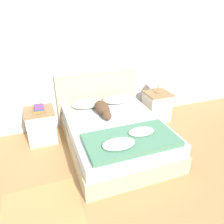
{
  "coord_description": "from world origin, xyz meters",
  "views": [
    {
      "loc": [
        -0.96,
        -1.72,
        2.21
      ],
      "look_at": [
        0.14,
        1.27,
        0.57
      ],
      "focal_mm": 35.0,
      "sensor_mm": 36.0,
      "label": 1
    }
  ],
  "objects_px": {
    "nightstand_right": "(156,106)",
    "pillow_left": "(87,103)",
    "dog": "(103,109)",
    "nightstand_left": "(41,125)",
    "bed": "(116,135)",
    "book_stack": "(38,108)",
    "table_lamp": "(159,80)",
    "pillow_right": "(117,99)"
  },
  "relations": [
    {
      "from": "nightstand_left",
      "to": "pillow_left",
      "type": "relative_size",
      "value": 1.06
    },
    {
      "from": "nightstand_right",
      "to": "book_stack",
      "type": "xyz_separation_m",
      "value": [
        -2.25,
        -0.01,
        0.33
      ]
    },
    {
      "from": "book_stack",
      "to": "table_lamp",
      "type": "height_order",
      "value": "table_lamp"
    },
    {
      "from": "bed",
      "to": "nightstand_right",
      "type": "relative_size",
      "value": 3.24
    },
    {
      "from": "nightstand_left",
      "to": "dog",
      "type": "relative_size",
      "value": 0.91
    },
    {
      "from": "table_lamp",
      "to": "pillow_right",
      "type": "bearing_deg",
      "value": 175.42
    },
    {
      "from": "nightstand_right",
      "to": "pillow_left",
      "type": "height_order",
      "value": "pillow_left"
    },
    {
      "from": "book_stack",
      "to": "pillow_left",
      "type": "bearing_deg",
      "value": 5.9
    },
    {
      "from": "table_lamp",
      "to": "pillow_left",
      "type": "bearing_deg",
      "value": 177.32
    },
    {
      "from": "pillow_right",
      "to": "bed",
      "type": "bearing_deg",
      "value": -112.18
    },
    {
      "from": "pillow_left",
      "to": "book_stack",
      "type": "xyz_separation_m",
      "value": [
        -0.83,
        -0.09,
        0.08
      ]
    },
    {
      "from": "nightstand_left",
      "to": "pillow_right",
      "type": "relative_size",
      "value": 1.06
    },
    {
      "from": "bed",
      "to": "pillow_right",
      "type": "xyz_separation_m",
      "value": [
        0.29,
        0.72,
        0.31
      ]
    },
    {
      "from": "dog",
      "to": "book_stack",
      "type": "relative_size",
      "value": 2.91
    },
    {
      "from": "bed",
      "to": "nightstand_right",
      "type": "distance_m",
      "value": 1.3
    },
    {
      "from": "nightstand_left",
      "to": "book_stack",
      "type": "distance_m",
      "value": 0.33
    },
    {
      "from": "dog",
      "to": "bed",
      "type": "bearing_deg",
      "value": -74.36
    },
    {
      "from": "nightstand_left",
      "to": "nightstand_right",
      "type": "height_order",
      "value": "same"
    },
    {
      "from": "bed",
      "to": "table_lamp",
      "type": "distance_m",
      "value": 1.44
    },
    {
      "from": "dog",
      "to": "table_lamp",
      "type": "height_order",
      "value": "table_lamp"
    },
    {
      "from": "pillow_left",
      "to": "dog",
      "type": "height_order",
      "value": "dog"
    },
    {
      "from": "bed",
      "to": "book_stack",
      "type": "relative_size",
      "value": 8.54
    },
    {
      "from": "nightstand_right",
      "to": "pillow_left",
      "type": "xyz_separation_m",
      "value": [
        -1.42,
        0.08,
        0.25
      ]
    },
    {
      "from": "bed",
      "to": "book_stack",
      "type": "distance_m",
      "value": 1.35
    },
    {
      "from": "dog",
      "to": "nightstand_right",
      "type": "bearing_deg",
      "value": 12.94
    },
    {
      "from": "nightstand_left",
      "to": "bed",
      "type": "bearing_deg",
      "value": -29.8
    },
    {
      "from": "pillow_right",
      "to": "table_lamp",
      "type": "bearing_deg",
      "value": -4.58
    },
    {
      "from": "book_stack",
      "to": "nightstand_right",
      "type": "bearing_deg",
      "value": 0.23
    },
    {
      "from": "bed",
      "to": "pillow_left",
      "type": "bearing_deg",
      "value": 112.18
    },
    {
      "from": "book_stack",
      "to": "table_lamp",
      "type": "xyz_separation_m",
      "value": [
        2.25,
        0.02,
        0.23
      ]
    },
    {
      "from": "pillow_left",
      "to": "table_lamp",
      "type": "height_order",
      "value": "table_lamp"
    },
    {
      "from": "pillow_right",
      "to": "pillow_left",
      "type": "bearing_deg",
      "value": 180.0
    },
    {
      "from": "nightstand_left",
      "to": "table_lamp",
      "type": "relative_size",
      "value": 1.68
    },
    {
      "from": "pillow_right",
      "to": "book_stack",
      "type": "xyz_separation_m",
      "value": [
        -1.42,
        -0.09,
        0.08
      ]
    },
    {
      "from": "nightstand_right",
      "to": "book_stack",
      "type": "height_order",
      "value": "book_stack"
    },
    {
      "from": "nightstand_left",
      "to": "nightstand_right",
      "type": "distance_m",
      "value": 2.26
    },
    {
      "from": "pillow_left",
      "to": "dog",
      "type": "bearing_deg",
      "value": -61.77
    },
    {
      "from": "bed",
      "to": "nightstand_left",
      "type": "height_order",
      "value": "nightstand_left"
    },
    {
      "from": "dog",
      "to": "nightstand_left",
      "type": "bearing_deg",
      "value": 164.6
    },
    {
      "from": "nightstand_left",
      "to": "table_lamp",
      "type": "distance_m",
      "value": 2.32
    },
    {
      "from": "table_lamp",
      "to": "book_stack",
      "type": "bearing_deg",
      "value": -179.51
    },
    {
      "from": "nightstand_right",
      "to": "dog",
      "type": "distance_m",
      "value": 1.29
    }
  ]
}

